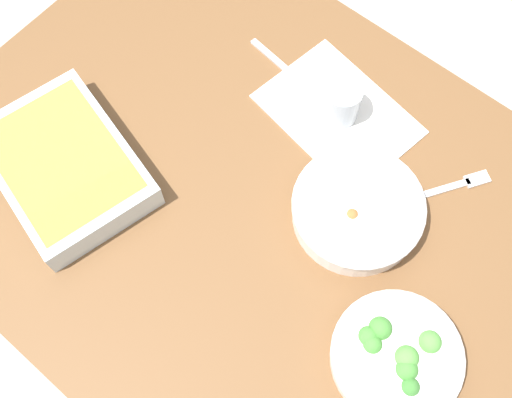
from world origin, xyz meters
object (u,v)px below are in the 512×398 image
Objects in this scene: spoon_by_broccoli at (373,340)px; spoon_spare at (293,75)px; fork_on_table at (450,187)px; stew_bowl at (357,210)px; baking_dish at (64,166)px; drink_cup at (340,104)px; broccoli_bowl at (396,356)px; spoon_by_stew at (351,173)px.

spoon_by_broccoli is 0.52m from spoon_spare.
spoon_by_broccoli is 0.31m from fork_on_table.
stew_bowl reaches higher than spoon_spare.
drink_cup is (-0.30, -0.41, 0.00)m from baking_dish.
broccoli_bowl is at bearing 173.40° from spoon_by_broccoli.
stew_bowl is at bearing -149.53° from baking_dish.
spoon_spare is at bearing -113.16° from baking_dish.
spoon_by_broccoli and spoon_spare have the same top height.
stew_bowl is 1.30× the size of spoon_by_broccoli.
broccoli_bowl is 0.33m from spoon_by_stew.
spoon_by_stew is at bearing -47.21° from spoon_by_broccoli.
broccoli_bowl is 1.18× the size of spoon_by_broccoli.
spoon_spare is at bearing -6.53° from drink_cup.
spoon_spare is (-0.18, -0.42, -0.03)m from baking_dish.
drink_cup is at bearing -42.20° from spoon_by_stew.
fork_on_table is (0.05, -0.31, -0.00)m from spoon_by_broccoli.
spoon_by_stew is (-0.09, 0.08, -0.03)m from drink_cup.
stew_bowl is at bearing 148.85° from spoon_spare.
fork_on_table is (-0.25, -0.01, -0.04)m from drink_cup.
spoon_by_stew is at bearing -42.41° from broccoli_bowl.
drink_cup is 0.13m from spoon_by_stew.
spoon_by_broccoli is at bearing 133.63° from stew_bowl.
spoon_spare is (0.12, -0.01, -0.03)m from drink_cup.
broccoli_bowl is 0.60× the size of baking_dish.
drink_cup is (0.15, -0.15, 0.01)m from stew_bowl.
spoon_by_stew is at bearing 155.18° from spoon_spare.
baking_dish reaches higher than spoon_by_stew.
fork_on_table is (-0.36, 0.01, -0.00)m from spoon_spare.
baking_dish is (0.45, 0.26, 0.00)m from stew_bowl.
fork_on_table is at bearing -122.78° from stew_bowl.
stew_bowl is 1.10× the size of broccoli_bowl.
drink_cup is (0.34, -0.31, 0.01)m from broccoli_bowl.
stew_bowl reaches higher than spoon_by_stew.
broccoli_bowl reaches higher than baking_dish.
fork_on_table is at bearing -178.41° from drink_cup.
stew_bowl is at bearing 134.95° from drink_cup.
broccoli_bowl is (-0.19, 0.16, -0.00)m from stew_bowl.
broccoli_bowl is at bearing 106.42° from fork_on_table.
spoon_by_broccoli is at bearing 134.27° from drink_cup.
broccoli_bowl is 0.56m from spoon_spare.
spoon_spare is (0.21, -0.10, 0.00)m from spoon_by_stew.
fork_on_table is at bearing -73.58° from broccoli_bowl.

